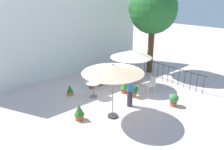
# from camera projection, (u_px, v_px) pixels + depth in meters

# --- Properties ---
(ground_plane) EXTENTS (60.00, 60.00, 0.00)m
(ground_plane) POSITION_uv_depth(u_px,v_px,m) (119.00, 98.00, 10.64)
(ground_plane) COLOR beige
(villa_facade) EXTENTS (11.45, 0.30, 5.45)m
(villa_facade) POSITION_uv_depth(u_px,v_px,m) (68.00, 33.00, 13.05)
(villa_facade) COLOR silver
(villa_facade) RESTS_ON ground
(terrace_railing) EXTENTS (0.03, 5.51, 1.01)m
(terrace_railing) POSITION_uv_depth(u_px,v_px,m) (163.00, 70.00, 12.61)
(terrace_railing) COLOR black
(terrace_railing) RESTS_ON ground
(shade_tree) EXTENTS (3.13, 2.98, 5.57)m
(shade_tree) POSITION_uv_depth(u_px,v_px,m) (153.00, 10.00, 12.95)
(shade_tree) COLOR #4F321B
(shade_tree) RESTS_ON ground
(patio_umbrella_0) EXTENTS (2.50, 2.50, 2.39)m
(patio_umbrella_0) POSITION_uv_depth(u_px,v_px,m) (113.00, 69.00, 8.19)
(patio_umbrella_0) COLOR #2D2D2D
(patio_umbrella_0) RESTS_ON ground
(patio_umbrella_1) EXTENTS (2.26, 2.26, 2.19)m
(patio_umbrella_1) POSITION_uv_depth(u_px,v_px,m) (131.00, 54.00, 11.25)
(patio_umbrella_1) COLOR #2D2D2D
(patio_umbrella_1) RESTS_ON ground
(cafe_table_0) EXTENTS (0.73, 0.73, 0.78)m
(cafe_table_0) POSITION_uv_depth(u_px,v_px,m) (93.00, 87.00, 10.54)
(cafe_table_0) COLOR silver
(cafe_table_0) RESTS_ON ground
(patio_chair_0) EXTENTS (0.59, 0.60, 0.86)m
(patio_chair_0) POSITION_uv_depth(u_px,v_px,m) (151.00, 83.00, 11.09)
(patio_chair_0) COLOR white
(patio_chair_0) RESTS_ON ground
(patio_chair_1) EXTENTS (0.68, 0.68, 0.92)m
(patio_chair_1) POSITION_uv_depth(u_px,v_px,m) (110.00, 69.00, 13.25)
(patio_chair_1) COLOR #344C91
(patio_chair_1) RESTS_ON ground
(patio_chair_2) EXTENTS (0.57, 0.53, 0.93)m
(patio_chair_2) POSITION_uv_depth(u_px,v_px,m) (125.00, 67.00, 13.49)
(patio_chair_2) COLOR white
(patio_chair_2) RESTS_ON ground
(potted_plant_0) EXTENTS (0.44, 0.47, 0.60)m
(potted_plant_0) POSITION_uv_depth(u_px,v_px,m) (174.00, 99.00, 9.74)
(potted_plant_0) COLOR #B65738
(potted_plant_0) RESTS_ON ground
(potted_plant_1) EXTENTS (0.34, 0.34, 0.55)m
(potted_plant_1) POSITION_uv_depth(u_px,v_px,m) (70.00, 90.00, 10.84)
(potted_plant_1) COLOR #BE623F
(potted_plant_1) RESTS_ON ground
(potted_plant_2) EXTENTS (0.42, 0.42, 0.66)m
(potted_plant_2) POSITION_uv_depth(u_px,v_px,m) (134.00, 90.00, 10.59)
(potted_plant_2) COLOR #B3622F
(potted_plant_2) RESTS_ON ground
(potted_plant_3) EXTENTS (0.20, 0.20, 0.73)m
(potted_plant_3) POSITION_uv_depth(u_px,v_px,m) (101.00, 74.00, 12.86)
(potted_plant_3) COLOR #C2703C
(potted_plant_3) RESTS_ON ground
(potted_plant_4) EXTENTS (0.50, 0.52, 0.66)m
(potted_plant_4) POSITION_uv_depth(u_px,v_px,m) (100.00, 79.00, 12.00)
(potted_plant_4) COLOR #B05235
(potted_plant_4) RESTS_ON ground
(potted_plant_5) EXTENTS (0.42, 0.42, 0.69)m
(potted_plant_5) POSITION_uv_depth(u_px,v_px,m) (124.00, 86.00, 11.05)
(potted_plant_5) COLOR #A7492F
(potted_plant_5) RESTS_ON ground
(potted_plant_6) EXTENTS (0.43, 0.43, 0.71)m
(potted_plant_6) POSITION_uv_depth(u_px,v_px,m) (79.00, 112.00, 8.58)
(potted_plant_6) COLOR #AE5831
(potted_plant_6) RESTS_ON ground
(potted_plant_7) EXTENTS (0.42, 0.42, 0.59)m
(potted_plant_7) POSITION_uv_depth(u_px,v_px,m) (133.00, 78.00, 12.30)
(potted_plant_7) COLOR #C06546
(potted_plant_7) RESTS_ON ground
(potted_plant_8) EXTENTS (0.41, 0.41, 0.61)m
(potted_plant_8) POSITION_uv_depth(u_px,v_px,m) (92.00, 83.00, 11.64)
(potted_plant_8) COLOR brown
(potted_plant_8) RESTS_ON ground
(standing_person) EXTENTS (0.38, 0.38, 1.63)m
(standing_person) POSITION_uv_depth(u_px,v_px,m) (130.00, 90.00, 9.54)
(standing_person) COLOR #33333D
(standing_person) RESTS_ON ground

